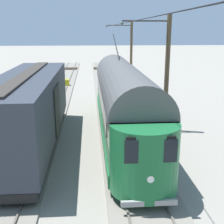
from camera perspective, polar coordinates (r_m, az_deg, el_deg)
name	(u,v)px	position (r m, az deg, el deg)	size (l,w,h in m)	color
ground_plane	(40,130)	(19.60, -13.65, -3.36)	(220.00, 220.00, 0.00)	gray
track_streetcar_siding	(120,126)	(19.70, 1.49, -2.64)	(2.80, 80.00, 0.18)	slate
track_adjacent_siding	(41,128)	(19.88, -13.52, -2.92)	(2.80, 80.00, 0.18)	slate
vintage_streetcar	(123,99)	(17.55, 2.07, 2.56)	(2.65, 16.77, 5.74)	#196033
boxcar_adjacent	(29,109)	(16.30, -15.66, 0.64)	(2.96, 12.36, 3.85)	#2D333D
catenary_pole_foreground	(130,53)	(33.88, 3.57, 11.26)	(2.99, 0.28, 7.10)	#4C3D28
catenary_pole_mid_near	(166,72)	(18.45, 10.27, 7.57)	(2.99, 0.28, 7.10)	#4C3D28
overhead_wire_run	(122,24)	(18.56, 1.90, 16.64)	(2.79, 35.55, 0.18)	black
track_end_bumper	(61,83)	(34.37, -9.73, 5.55)	(1.80, 0.60, 0.80)	#B2A519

